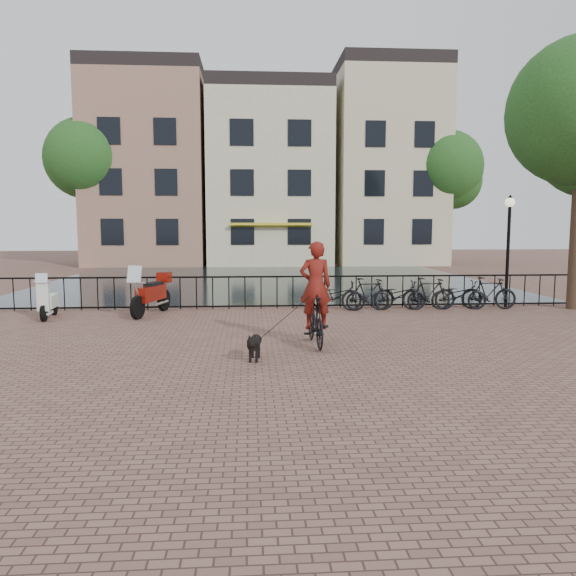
{
  "coord_description": "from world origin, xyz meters",
  "views": [
    {
      "loc": [
        -0.85,
        -9.39,
        2.59
      ],
      "look_at": [
        0.0,
        3.0,
        1.2
      ],
      "focal_mm": 35.0,
      "sensor_mm": 36.0,
      "label": 1
    }
  ],
  "objects": [
    {
      "name": "tree_far_left",
      "position": [
        -11.0,
        27.0,
        6.73
      ],
      "size": [
        5.04,
        5.04,
        9.27
      ],
      "color": "black",
      "rests_on": "ground"
    },
    {
      "name": "parked_bike_3",
      "position": [
        4.65,
        7.4,
        0.5
      ],
      "size": [
        1.66,
        0.47,
        1.0
      ],
      "primitive_type": "imported",
      "rotation": [
        0.0,
        0.0,
        1.57
      ],
      "color": "black",
      "rests_on": "ground"
    },
    {
      "name": "dog",
      "position": [
        -0.77,
        1.23,
        0.27
      ],
      "size": [
        0.37,
        0.84,
        0.55
      ],
      "rotation": [
        0.0,
        0.0,
        -0.13
      ],
      "color": "black",
      "rests_on": "ground"
    },
    {
      "name": "canal_house_right",
      "position": [
        8.5,
        30.0,
        6.65
      ],
      "size": [
        7.0,
        9.0,
        13.3
      ],
      "color": "#C6BB93",
      "rests_on": "ground"
    },
    {
      "name": "railing",
      "position": [
        0.0,
        8.0,
        0.5
      ],
      "size": [
        20.0,
        0.05,
        1.02
      ],
      "color": "black",
      "rests_on": "ground"
    },
    {
      "name": "parked_bike_5",
      "position": [
        6.55,
        7.4,
        0.5
      ],
      "size": [
        1.71,
        0.71,
        1.0
      ],
      "primitive_type": "imported",
      "rotation": [
        0.0,
        0.0,
        1.42
      ],
      "color": "black",
      "rests_on": "ground"
    },
    {
      "name": "canal_house_left",
      "position": [
        -7.5,
        30.0,
        6.4
      ],
      "size": [
        7.5,
        9.0,
        12.8
      ],
      "color": "#926C55",
      "rests_on": "ground"
    },
    {
      "name": "lamp_post",
      "position": [
        7.2,
        7.6,
        2.38
      ],
      "size": [
        0.3,
        0.3,
        3.45
      ],
      "color": "black",
      "rests_on": "ground"
    },
    {
      "name": "tree_far_right",
      "position": [
        12.0,
        27.0,
        6.35
      ],
      "size": [
        4.76,
        4.76,
        8.76
      ],
      "color": "black",
      "rests_on": "ground"
    },
    {
      "name": "motorcycle",
      "position": [
        -3.71,
        6.99,
        0.76
      ],
      "size": [
        1.13,
        2.19,
        1.53
      ],
      "rotation": [
        0.0,
        0.0,
        -0.31
      ],
      "color": "maroon",
      "rests_on": "ground"
    },
    {
      "name": "parked_bike_2",
      "position": [
        3.7,
        7.4,
        0.45
      ],
      "size": [
        1.72,
        0.6,
        0.9
      ],
      "primitive_type": "imported",
      "rotation": [
        0.0,
        0.0,
        1.57
      ],
      "color": "black",
      "rests_on": "ground"
    },
    {
      "name": "parked_bike_1",
      "position": [
        2.75,
        7.4,
        0.5
      ],
      "size": [
        1.7,
        0.61,
        1.0
      ],
      "primitive_type": "imported",
      "rotation": [
        0.0,
        0.0,
        1.65
      ],
      "color": "black",
      "rests_on": "ground"
    },
    {
      "name": "scooter",
      "position": [
        -6.47,
        6.59,
        0.67
      ],
      "size": [
        0.55,
        1.48,
        1.34
      ],
      "rotation": [
        0.0,
        0.0,
        0.09
      ],
      "color": "silver",
      "rests_on": "ground"
    },
    {
      "name": "parked_bike_0",
      "position": [
        1.8,
        7.4,
        0.45
      ],
      "size": [
        1.76,
        0.72,
        0.9
      ],
      "primitive_type": "imported",
      "rotation": [
        0.0,
        0.0,
        1.5
      ],
      "color": "black",
      "rests_on": "ground"
    },
    {
      "name": "canal_water",
      "position": [
        0.0,
        17.3,
        0.0
      ],
      "size": [
        20.0,
        20.0,
        0.0
      ],
      "primitive_type": "plane",
      "color": "black",
      "rests_on": "ground"
    },
    {
      "name": "parked_bike_4",
      "position": [
        5.6,
        7.4,
        0.45
      ],
      "size": [
        1.74,
        0.66,
        0.9
      ],
      "primitive_type": "imported",
      "rotation": [
        0.0,
        0.0,
        1.53
      ],
      "color": "black",
      "rests_on": "ground"
    },
    {
      "name": "cyclist",
      "position": [
        0.56,
        2.48,
        1.0
      ],
      "size": [
        0.85,
        1.95,
        2.63
      ],
      "rotation": [
        0.0,
        0.0,
        3.19
      ],
      "color": "black",
      "rests_on": "ground"
    },
    {
      "name": "canal_house_mid",
      "position": [
        0.5,
        30.0,
        5.9
      ],
      "size": [
        8.0,
        9.5,
        11.8
      ],
      "color": "#C4B994",
      "rests_on": "ground"
    },
    {
      "name": "ground",
      "position": [
        0.0,
        0.0,
        0.0
      ],
      "size": [
        100.0,
        100.0,
        0.0
      ],
      "primitive_type": "plane",
      "color": "brown",
      "rests_on": "ground"
    }
  ]
}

